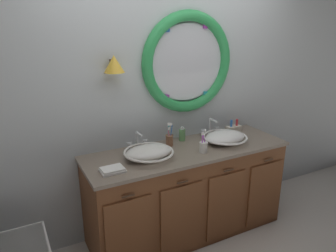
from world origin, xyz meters
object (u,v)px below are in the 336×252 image
object	(u,v)px
sink_basin_right	(225,137)
toothbrush_holder_left	(169,139)
toothbrush_holder_right	(203,146)
soap_dispenser	(182,134)
toiletry_basket	(234,128)
sink_basin_left	(149,152)
folded_hand_towel	(112,170)

from	to	relation	value
sink_basin_right	toothbrush_holder_left	size ratio (longest dim) A/B	1.93
toothbrush_holder_right	sink_basin_right	bearing A→B (deg)	18.53
toothbrush_holder_left	soap_dispenser	bearing A→B (deg)	19.76
toiletry_basket	sink_basin_right	bearing A→B (deg)	-142.06
sink_basin_right	toothbrush_holder_left	xyz separation A→B (m)	(-0.51, 0.18, 0.01)
sink_basin_left	sink_basin_right	world-z (taller)	same
soap_dispenser	toiletry_basket	distance (m)	0.61
sink_basin_right	folded_hand_towel	size ratio (longest dim) A/B	2.28
toothbrush_holder_left	soap_dispenser	world-z (taller)	toothbrush_holder_left
folded_hand_towel	toiletry_basket	size ratio (longest dim) A/B	1.16
sink_basin_right	sink_basin_left	bearing A→B (deg)	180.00
sink_basin_left	toiletry_basket	distance (m)	1.10
sink_basin_right	toothbrush_holder_right	distance (m)	0.33
sink_basin_right	toiletry_basket	bearing A→B (deg)	37.94
sink_basin_left	toiletry_basket	bearing A→B (deg)	11.43
sink_basin_right	soap_dispenser	bearing A→B (deg)	144.59
toiletry_basket	sink_basin_left	bearing A→B (deg)	-168.57
toothbrush_holder_left	soap_dispenser	distance (m)	0.18
folded_hand_towel	toothbrush_holder_right	bearing A→B (deg)	-0.21
sink_basin_left	toothbrush_holder_left	distance (m)	0.34
soap_dispenser	toothbrush_holder_left	bearing A→B (deg)	-160.24
toothbrush_holder_left	toothbrush_holder_right	world-z (taller)	toothbrush_holder_left
sink_basin_left	toothbrush_holder_right	xyz separation A→B (m)	(0.48, -0.11, 0.00)
sink_basin_left	soap_dispenser	xyz separation A→B (m)	(0.46, 0.24, 0.01)
toothbrush_holder_right	folded_hand_towel	xyz separation A→B (m)	(-0.84, 0.00, -0.04)
folded_hand_towel	sink_basin_right	bearing A→B (deg)	5.08
soap_dispenser	folded_hand_towel	size ratio (longest dim) A/B	0.76
sink_basin_left	folded_hand_towel	world-z (taller)	sink_basin_left
soap_dispenser	toiletry_basket	bearing A→B (deg)	-1.87
sink_basin_left	toothbrush_holder_right	world-z (taller)	toothbrush_holder_right
sink_basin_left	folded_hand_towel	bearing A→B (deg)	-163.87
toothbrush_holder_left	toiletry_basket	world-z (taller)	toothbrush_holder_left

